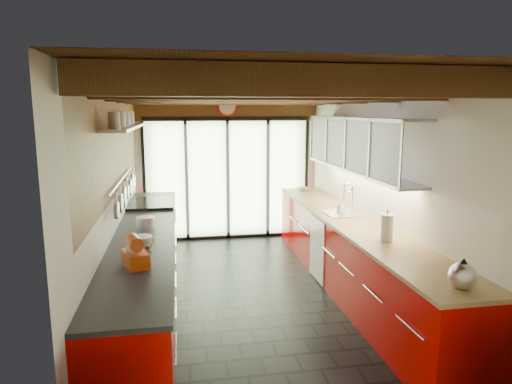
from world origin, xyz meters
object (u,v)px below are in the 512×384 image
Objects in this scene: stand_mixer at (135,254)px; bowl at (304,189)px; kettle at (463,275)px; paper_towel at (387,228)px; soap_bottle at (341,207)px.

stand_mixer is 4.35m from bowl.
stand_mixer is 1.24× the size of kettle.
paper_towel is 1.86× the size of soap_bottle.
kettle is 1.55× the size of soap_bottle.
bowl is at bearing 54.24° from stand_mixer.
kettle reaches higher than soap_bottle.
stand_mixer is 2.56m from paper_towel.
kettle is at bearing -90.00° from soap_bottle.
soap_bottle is at bearing 90.00° from paper_towel.
stand_mixer is at bearing 159.06° from kettle.
kettle is at bearing -90.00° from bowl.
soap_bottle is (0.00, 1.35, -0.05)m from paper_towel.
paper_towel reaches higher than kettle.
stand_mixer reaches higher than soap_bottle.
kettle is at bearing -90.00° from paper_towel.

